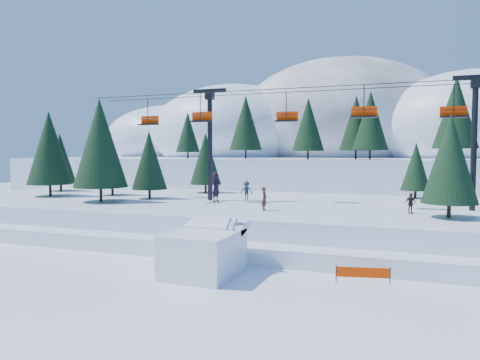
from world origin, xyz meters
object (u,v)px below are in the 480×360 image
(banner_near, at_px, (363,273))
(banner_far, at_px, (453,270))
(chairlift, at_px, (327,124))
(jump_kicker, at_px, (204,251))

(banner_near, distance_m, banner_far, 5.13)
(chairlift, distance_m, banner_near, 17.42)
(chairlift, xyz_separation_m, banner_near, (4.64, -14.32, -8.78))
(banner_near, relative_size, banner_far, 0.98)
(chairlift, distance_m, banner_far, 17.43)
(jump_kicker, distance_m, banner_near, 8.76)
(jump_kicker, bearing_deg, banner_far, 16.64)
(jump_kicker, height_order, banner_near, jump_kicker)
(chairlift, height_order, banner_near, chairlift)
(banner_near, bearing_deg, chairlift, 107.96)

